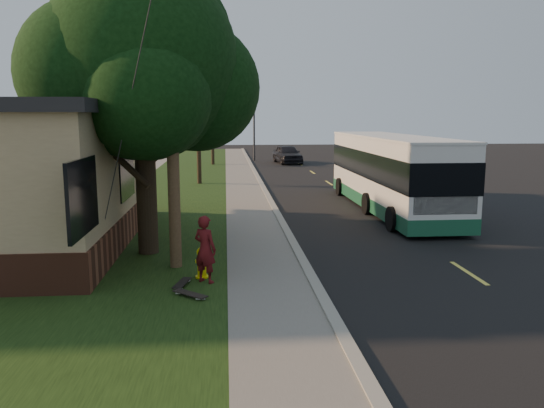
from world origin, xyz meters
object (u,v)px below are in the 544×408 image
at_px(transit_bus, 390,171).
at_px(skateboard_main, 182,283).
at_px(skateboarder, 205,249).
at_px(dumpster, 22,202).
at_px(bare_tree_far, 213,140).
at_px(skateboard_spare, 190,294).
at_px(bare_tree_near, 199,147).
at_px(leafy_tree, 144,67).
at_px(fire_hydrant, 202,263).
at_px(distant_car, 287,154).
at_px(utility_pole, 170,84).
at_px(traffic_signal, 254,124).

height_order(transit_bus, skateboard_main, transit_bus).
height_order(skateboarder, dumpster, skateboarder).
bearing_deg(bare_tree_far, skateboard_spare, -89.63).
distance_m(bare_tree_near, skateboard_spare, 19.48).
xyz_separation_m(leafy_tree, dumpster, (-5.33, 5.10, -4.44)).
relative_size(fire_hydrant, dumpster, 0.46).
xyz_separation_m(leafy_tree, skateboarder, (1.67, -3.02, -4.31)).
distance_m(fire_hydrant, distant_car, 31.75).
xyz_separation_m(utility_pole, leafy_tree, (-0.87, 1.66, 0.54)).
bearing_deg(skateboarder, bare_tree_near, -51.74).
height_order(skateboard_main, skateboard_spare, skateboard_spare).
bearing_deg(skateboard_main, leafy_tree, 109.53).
relative_size(fire_hydrant, bare_tree_near, 0.17).
bearing_deg(traffic_signal, bare_tree_near, -104.04).
relative_size(leafy_tree, distant_car, 1.73).
height_order(fire_hydrant, skateboard_main, fire_hydrant).
bearing_deg(leafy_tree, transit_bus, 35.37).
bearing_deg(bare_tree_near, distant_car, 63.52).
relative_size(traffic_signal, skateboard_spare, 6.93).
bearing_deg(skateboarder, skateboard_spare, 108.38).
bearing_deg(dumpster, bare_tree_near, 59.66).
bearing_deg(fire_hydrant, leafy_tree, 120.67).
height_order(bare_tree_far, traffic_signal, traffic_signal).
bearing_deg(utility_pole, transit_bus, 44.74).
xyz_separation_m(bare_tree_far, traffic_signal, (3.50, 4.00, 1.16)).
xyz_separation_m(bare_tree_far, distant_car, (6.09, 1.24, -1.23)).
xyz_separation_m(leafy_tree, traffic_signal, (4.67, 31.35, -2.00)).
bearing_deg(distant_car, transit_bus, -92.63).
relative_size(skateboarder, skateboard_spare, 1.99).
xyz_separation_m(fire_hydrant, skateboarder, (0.10, -0.37, 0.42)).
distance_m(bare_tree_far, skateboarder, 30.40).
bearing_deg(utility_pole, bare_tree_near, 90.66).
relative_size(transit_bus, skateboard_main, 13.31).
distance_m(fire_hydrant, bare_tree_near, 18.10).
bearing_deg(dumpster, fire_hydrant, -48.32).
relative_size(skateboard_spare, dumpster, 0.49).
bearing_deg(dumpster, skateboard_main, -52.14).
distance_m(transit_bus, skateboard_main, 12.44).
bearing_deg(distant_car, skateboarder, -106.96).
distance_m(traffic_signal, dumpster, 28.20).
bearing_deg(utility_pole, skateboard_main, -79.92).
height_order(utility_pole, transit_bus, utility_pole).
height_order(leafy_tree, traffic_signal, leafy_tree).
relative_size(fire_hydrant, bare_tree_far, 0.18).
distance_m(skateboarder, skateboard_main, 0.92).
xyz_separation_m(transit_bus, skateboard_main, (-7.79, -9.57, -1.51)).
distance_m(fire_hydrant, skateboard_main, 0.78).
xyz_separation_m(bare_tree_near, dumpster, (-6.00, -10.25, -1.42)).
bearing_deg(fire_hydrant, utility_pole, 125.38).
relative_size(utility_pole, bare_tree_near, 2.11).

